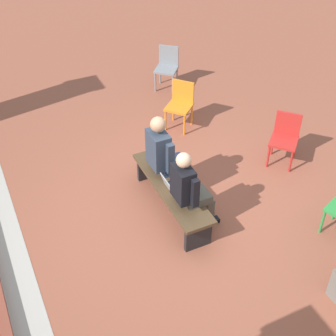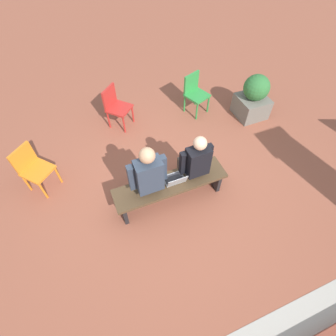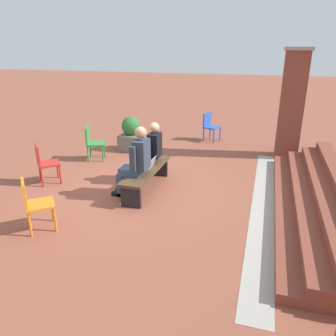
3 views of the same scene
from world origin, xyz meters
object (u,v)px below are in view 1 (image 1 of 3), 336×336
bench (172,190)px  plastic_chair_by_pillar (285,136)px  plastic_chair_foreground (181,102)px  plastic_chair_far_left (167,65)px  person_student (190,188)px  laptop (173,186)px  person_adult (166,155)px

bench → plastic_chair_by_pillar: size_ratio=2.14×
bench → plastic_chair_foreground: 2.24m
plastic_chair_by_pillar → plastic_chair_far_left: (3.08, 0.62, 0.00)m
plastic_chair_far_left → person_student: bearing=158.9°
plastic_chair_far_left → laptop: bearing=155.9°
bench → plastic_chair_foreground: (1.94, -1.11, 0.13)m
person_student → plastic_chair_by_pillar: size_ratio=1.53×
bench → laptop: 0.16m
person_student → plastic_chair_by_pillar: 2.20m
person_adult → laptop: bearing=168.9°
plastic_chair_far_left → plastic_chair_by_pillar: bearing=-168.7°
laptop → plastic_chair_by_pillar: size_ratio=0.38×
person_student → laptop: person_student is taller
laptop → plastic_chair_foreground: plastic_chair_foreground is taller
bench → laptop: bearing=170.4°
person_adult → plastic_chair_far_left: 3.36m
person_adult → plastic_chair_far_left: (3.02, -1.45, -0.25)m
plastic_chair_by_pillar → plastic_chair_far_left: same height
person_student → laptop: bearing=12.5°
person_adult → plastic_chair_by_pillar: size_ratio=1.64×
person_student → laptop: 0.40m
bench → person_student: bearing=-171.2°
person_student → plastic_chair_foreground: (2.35, -1.05, -0.21)m
person_student → laptop: size_ratio=4.02×
plastic_chair_by_pillar → person_adult: bearing=88.5°
plastic_chair_far_left → plastic_chair_foreground: size_ratio=1.00×
person_adult → laptop: person_adult is taller
bench → plastic_chair_by_pillar: plastic_chair_by_pillar is taller
plastic_chair_by_pillar → plastic_chair_far_left: 3.14m
laptop → plastic_chair_by_pillar: bearing=-80.5°
bench → laptop: size_ratio=5.62×
person_student → plastic_chair_far_left: person_student is taller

